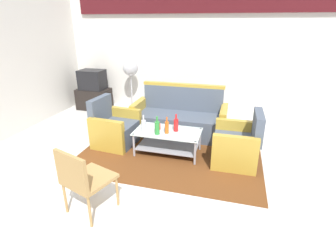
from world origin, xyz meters
The scene contains 16 objects.
ground_plane centered at (0.00, 0.00, 0.00)m, with size 14.00×14.00×0.00m, color silver.
wall_back centered at (0.00, 3.05, 1.48)m, with size 6.52×0.19×2.80m.
rug centered at (-0.02, 0.84, 0.01)m, with size 2.99×2.26×0.01m, color brown.
couch centered at (-0.05, 1.58, 0.32)m, with size 1.80×0.74×0.96m.
armchair_left centered at (-1.10, 0.84, 0.29)m, with size 0.75×0.81×0.85m.
armchair_right centered at (1.06, 0.75, 0.29)m, with size 0.71×0.77×0.85m.
coffee_table centered at (-0.07, 0.73, 0.27)m, with size 1.10×0.60×0.40m.
bottle_red centered at (0.06, 0.78, 0.52)m, with size 0.08×0.08×0.30m.
bottle_green centered at (-0.20, 0.57, 0.53)m, with size 0.08×0.08×0.30m.
bottle_clear centered at (-0.44, 0.59, 0.52)m, with size 0.08×0.08×0.30m.
bottle_orange centered at (-0.06, 0.65, 0.52)m, with size 0.06×0.06×0.28m.
cup centered at (-0.25, 0.77, 0.46)m, with size 0.08×0.08×0.10m, color red.
tv_stand centered at (-2.53, 2.55, 0.26)m, with size 0.80×0.50×0.52m, color black.
television centered at (-2.53, 2.55, 0.76)m, with size 0.60×0.45×0.48m.
pedestal_fan centered at (-1.50, 2.60, 1.01)m, with size 0.36×0.36×1.27m.
wicker_chair centered at (-0.60, -0.93, 0.49)m, with size 0.60×0.60×0.84m.
Camera 1 is at (0.96, -3.00, 2.12)m, focal length 27.15 mm.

